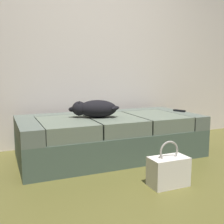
{
  "coord_description": "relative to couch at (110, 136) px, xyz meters",
  "views": [
    {
      "loc": [
        -1.14,
        -1.62,
        0.92
      ],
      "look_at": [
        0.0,
        1.06,
        0.5
      ],
      "focal_mm": 43.4,
      "sensor_mm": 36.0,
      "label": 1
    }
  ],
  "objects": [
    {
      "name": "handbag",
      "position": [
        0.12,
        -0.95,
        -0.1
      ],
      "size": [
        0.32,
        0.18,
        0.38
      ],
      "color": "silver",
      "rests_on": "ground"
    },
    {
      "name": "couch",
      "position": [
        0.0,
        0.0,
        0.0
      ],
      "size": [
        1.97,
        0.95,
        0.45
      ],
      "color": "#445649",
      "rests_on": "ground"
    },
    {
      "name": "ground_plane",
      "position": [
        0.0,
        -1.11,
        -0.22
      ],
      "size": [
        10.0,
        10.0,
        0.0
      ],
      "primitive_type": "plane",
      "color": "brown"
    },
    {
      "name": "dog_dark",
      "position": [
        -0.2,
        -0.03,
        0.32
      ],
      "size": [
        0.53,
        0.35,
        0.19
      ],
      "color": "black",
      "rests_on": "couch"
    },
    {
      "name": "tv_remote",
      "position": [
        0.92,
        -0.02,
        0.24
      ],
      "size": [
        0.1,
        0.16,
        0.02
      ],
      "primitive_type": "cube",
      "rotation": [
        0.0,
        0.0,
        0.38
      ],
      "color": "black",
      "rests_on": "couch"
    },
    {
      "name": "back_wall",
      "position": [
        0.0,
        0.69,
        1.18
      ],
      "size": [
        6.4,
        0.1,
        2.8
      ],
      "primitive_type": "cube",
      "color": "beige",
      "rests_on": "ground"
    }
  ]
}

